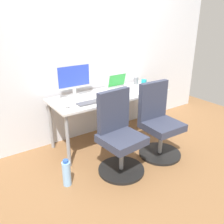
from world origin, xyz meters
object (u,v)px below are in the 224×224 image
object	(u,v)px
office_chair_right	(158,124)
open_laptop	(120,86)
coffee_mug	(144,83)
water_bottle_on_floor	(67,173)
desktop_monitor	(74,78)
office_chair_left	(119,137)

from	to	relation	value
office_chair_right	open_laptop	xyz separation A→B (m)	(-0.07, 0.73, 0.33)
coffee_mug	water_bottle_on_floor	bearing A→B (deg)	-158.41
coffee_mug	desktop_monitor	bearing A→B (deg)	174.23
office_chair_left	coffee_mug	bearing A→B (deg)	35.81
office_chair_right	desktop_monitor	size ratio (longest dim) A/B	1.96
office_chair_right	water_bottle_on_floor	world-z (taller)	office_chair_right
office_chair_left	water_bottle_on_floor	distance (m)	0.69
office_chair_left	water_bottle_on_floor	size ratio (longest dim) A/B	3.03
office_chair_left	office_chair_right	bearing A→B (deg)	0.02
office_chair_left	office_chair_right	size ratio (longest dim) A/B	1.00
office_chair_right	coffee_mug	world-z (taller)	office_chair_right
desktop_monitor	open_laptop	xyz separation A→B (m)	(0.68, -0.08, -0.20)
office_chair_left	office_chair_right	xyz separation A→B (m)	(0.62, 0.00, 0.00)
office_chair_right	open_laptop	size ratio (longest dim) A/B	3.03
water_bottle_on_floor	coffee_mug	xyz separation A→B (m)	(1.60, 0.63, 0.60)
office_chair_right	desktop_monitor	xyz separation A→B (m)	(-0.75, 0.81, 0.53)
office_chair_left	desktop_monitor	distance (m)	0.98
office_chair_left	open_laptop	xyz separation A→B (m)	(0.55, 0.73, 0.33)
desktop_monitor	coffee_mug	size ratio (longest dim) A/B	5.22
office_chair_right	open_laptop	world-z (taller)	office_chair_right
desktop_monitor	coffee_mug	xyz separation A→B (m)	(1.10, -0.11, -0.20)
office_chair_left	open_laptop	bearing A→B (deg)	53.22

